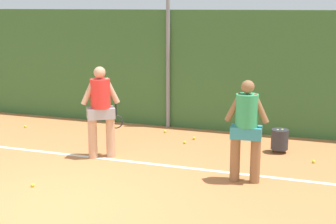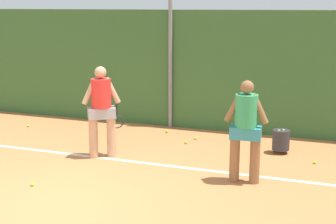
% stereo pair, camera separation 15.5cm
% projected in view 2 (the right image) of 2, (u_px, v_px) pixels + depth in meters
% --- Properties ---
extents(ground_plane, '(30.57, 30.57, 0.00)m').
position_uv_depth(ground_plane, '(105.00, 172.00, 8.99)').
color(ground_plane, '#C67542').
extents(hedge_fence_backdrop, '(19.87, 0.25, 2.94)m').
position_uv_depth(hedge_fence_backdrop, '(173.00, 69.00, 12.16)').
color(hedge_fence_backdrop, '#386633').
rests_on(hedge_fence_backdrop, ground_plane).
extents(fence_post_center, '(0.10, 0.10, 3.20)m').
position_uv_depth(fence_post_center, '(170.00, 64.00, 11.97)').
color(fence_post_center, gray).
rests_on(fence_post_center, ground_plane).
extents(court_baseline_paint, '(14.52, 0.10, 0.01)m').
position_uv_depth(court_baseline_paint, '(122.00, 160.00, 9.67)').
color(court_baseline_paint, white).
rests_on(court_baseline_paint, ground_plane).
extents(player_foreground_near, '(0.76, 0.39, 1.81)m').
position_uv_depth(player_foreground_near, '(246.00, 126.00, 8.28)').
color(player_foreground_near, '#8C603D').
rests_on(player_foreground_near, ground_plane).
extents(player_midcourt, '(0.70, 0.59, 1.86)m').
position_uv_depth(player_midcourt, '(102.00, 107.00, 9.68)').
color(player_midcourt, tan).
rests_on(player_midcourt, ground_plane).
extents(ball_hopper, '(0.36, 0.36, 0.51)m').
position_uv_depth(ball_hopper, '(281.00, 140.00, 10.08)').
color(ball_hopper, '#2D2D33').
rests_on(ball_hopper, ground_plane).
extents(tennis_ball_0, '(0.07, 0.07, 0.07)m').
position_uv_depth(tennis_ball_0, '(315.00, 162.00, 9.45)').
color(tennis_ball_0, '#CCDB33').
rests_on(tennis_ball_0, ground_plane).
extents(tennis_ball_1, '(0.07, 0.07, 0.07)m').
position_uv_depth(tennis_ball_1, '(167.00, 131.00, 11.75)').
color(tennis_ball_1, '#CCDB33').
rests_on(tennis_ball_1, ground_plane).
extents(tennis_ball_2, '(0.07, 0.07, 0.07)m').
position_uv_depth(tennis_ball_2, '(257.00, 144.00, 10.67)').
color(tennis_ball_2, '#CCDB33').
rests_on(tennis_ball_2, ground_plane).
extents(tennis_ball_3, '(0.07, 0.07, 0.07)m').
position_uv_depth(tennis_ball_3, '(196.00, 138.00, 11.16)').
color(tennis_ball_3, '#CCDB33').
rests_on(tennis_ball_3, ground_plane).
extents(tennis_ball_6, '(0.07, 0.07, 0.07)m').
position_uv_depth(tennis_ball_6, '(186.00, 142.00, 10.82)').
color(tennis_ball_6, '#CCDB33').
rests_on(tennis_ball_6, ground_plane).
extents(tennis_ball_8, '(0.07, 0.07, 0.07)m').
position_uv_depth(tennis_ball_8, '(28.00, 126.00, 12.30)').
color(tennis_ball_8, '#CCDB33').
rests_on(tennis_ball_8, ground_plane).
extents(tennis_ball_9, '(0.07, 0.07, 0.07)m').
position_uv_depth(tennis_ball_9, '(32.00, 184.00, 8.30)').
color(tennis_ball_9, '#CCDB33').
rests_on(tennis_ball_9, ground_plane).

